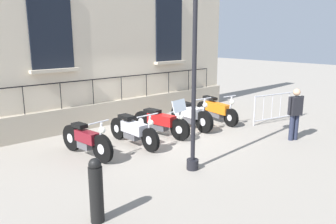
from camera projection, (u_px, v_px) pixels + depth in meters
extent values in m
plane|color=gray|center=(159.00, 134.00, 10.46)|extent=(60.00, 60.00, 0.00)
cube|color=beige|center=(112.00, 3.00, 11.33)|extent=(0.60, 10.69, 8.31)
cube|color=#B1A48F|center=(122.00, 111.00, 11.90)|extent=(0.20, 10.69, 0.81)
cube|color=black|center=(169.00, 30.00, 12.82)|extent=(0.06, 1.31, 2.36)
cube|color=#BCAE97|center=(170.00, 62.00, 13.04)|extent=(0.24, 1.51, 0.10)
cube|color=black|center=(51.00, 29.00, 9.78)|extent=(0.06, 1.31, 2.36)
cube|color=#BCAE97|center=(55.00, 70.00, 10.00)|extent=(0.24, 1.51, 0.10)
cube|color=black|center=(121.00, 77.00, 11.59)|extent=(0.03, 8.98, 0.03)
cylinder|color=black|center=(24.00, 101.00, 9.51)|extent=(0.02, 0.02, 0.83)
cylinder|color=black|center=(61.00, 96.00, 10.24)|extent=(0.02, 0.02, 0.83)
cylinder|color=black|center=(93.00, 92.00, 10.96)|extent=(0.02, 0.02, 0.83)
cylinder|color=black|center=(121.00, 88.00, 11.69)|extent=(0.02, 0.02, 0.83)
cylinder|color=black|center=(146.00, 85.00, 12.41)|extent=(0.02, 0.02, 0.83)
cylinder|color=black|center=(169.00, 83.00, 13.14)|extent=(0.02, 0.02, 0.83)
cylinder|color=black|center=(189.00, 80.00, 13.86)|extent=(0.02, 0.02, 0.83)
cylinder|color=black|center=(207.00, 78.00, 14.58)|extent=(0.02, 0.02, 0.83)
cylinder|color=black|center=(103.00, 149.00, 8.06)|extent=(0.72, 0.19, 0.72)
cylinder|color=silver|center=(103.00, 149.00, 8.06)|extent=(0.26, 0.15, 0.25)
cylinder|color=black|center=(72.00, 138.00, 8.92)|extent=(0.72, 0.19, 0.72)
cylinder|color=silver|center=(72.00, 138.00, 8.92)|extent=(0.26, 0.15, 0.25)
cube|color=maroon|center=(87.00, 137.00, 8.41)|extent=(0.77, 0.36, 0.28)
cube|color=#4C4C51|center=(85.00, 144.00, 8.53)|extent=(0.47, 0.27, 0.25)
cube|color=black|center=(79.00, 125.00, 8.56)|extent=(0.44, 0.29, 0.10)
cylinder|color=silver|center=(101.00, 136.00, 8.01)|extent=(0.17, 0.08, 0.66)
cylinder|color=silver|center=(99.00, 122.00, 7.97)|extent=(0.11, 0.59, 0.04)
sphere|color=white|center=(102.00, 130.00, 7.93)|extent=(0.16, 0.16, 0.16)
cylinder|color=silver|center=(87.00, 146.00, 8.75)|extent=(0.67, 0.16, 0.08)
cylinder|color=black|center=(150.00, 140.00, 8.83)|extent=(0.66, 0.11, 0.66)
cylinder|color=silver|center=(150.00, 140.00, 8.83)|extent=(0.23, 0.13, 0.23)
cylinder|color=black|center=(118.00, 128.00, 9.92)|extent=(0.66, 0.11, 0.66)
cylinder|color=silver|center=(118.00, 128.00, 9.92)|extent=(0.23, 0.13, 0.23)
cube|color=#B2B2BC|center=(134.00, 128.00, 9.29)|extent=(0.87, 0.34, 0.30)
cube|color=#4C4C51|center=(132.00, 135.00, 9.42)|extent=(0.53, 0.27, 0.23)
cube|color=black|center=(127.00, 117.00, 9.49)|extent=(0.49, 0.30, 0.10)
cylinder|color=silver|center=(149.00, 128.00, 8.79)|extent=(0.16, 0.06, 0.67)
cylinder|color=silver|center=(148.00, 115.00, 8.75)|extent=(0.05, 0.71, 0.04)
sphere|color=white|center=(151.00, 123.00, 8.70)|extent=(0.16, 0.16, 0.16)
cylinder|color=silver|center=(134.00, 136.00, 9.68)|extent=(0.78, 0.10, 0.08)
cylinder|color=black|center=(180.00, 129.00, 9.80)|extent=(0.68, 0.22, 0.67)
cylinder|color=silver|center=(180.00, 129.00, 9.80)|extent=(0.25, 0.17, 0.23)
cylinder|color=black|center=(142.00, 121.00, 10.74)|extent=(0.68, 0.22, 0.67)
cylinder|color=silver|center=(142.00, 121.00, 10.74)|extent=(0.25, 0.17, 0.23)
cube|color=red|center=(162.00, 119.00, 10.19)|extent=(0.97, 0.48, 0.31)
cube|color=#4C4C51|center=(159.00, 126.00, 10.30)|extent=(0.59, 0.35, 0.23)
cube|color=black|center=(152.00, 111.00, 10.37)|extent=(0.56, 0.38, 0.10)
cylinder|color=silver|center=(179.00, 120.00, 9.76)|extent=(0.17, 0.09, 0.57)
cylinder|color=silver|center=(178.00, 111.00, 9.73)|extent=(0.16, 0.72, 0.04)
sphere|color=white|center=(181.00, 117.00, 9.70)|extent=(0.16, 0.16, 0.16)
cylinder|color=silver|center=(159.00, 127.00, 10.58)|extent=(0.83, 0.22, 0.08)
cube|color=silver|center=(179.00, 106.00, 9.66)|extent=(0.22, 0.60, 0.36)
cylinder|color=black|center=(204.00, 122.00, 10.57)|extent=(0.72, 0.19, 0.71)
cylinder|color=silver|center=(204.00, 122.00, 10.57)|extent=(0.26, 0.17, 0.25)
cylinder|color=black|center=(179.00, 114.00, 11.57)|extent=(0.72, 0.19, 0.71)
cylinder|color=silver|center=(179.00, 114.00, 11.57)|extent=(0.26, 0.17, 0.25)
cube|color=silver|center=(192.00, 112.00, 10.99)|extent=(0.74, 0.39, 0.34)
cube|color=#4C4C51|center=(190.00, 119.00, 11.12)|extent=(0.45, 0.30, 0.25)
cube|color=black|center=(186.00, 104.00, 11.17)|extent=(0.42, 0.33, 0.10)
cylinder|color=silver|center=(203.00, 110.00, 10.53)|extent=(0.16, 0.07, 0.74)
cylinder|color=silver|center=(203.00, 99.00, 10.49)|extent=(0.09, 0.74, 0.04)
sphere|color=white|center=(205.00, 105.00, 10.43)|extent=(0.16, 0.16, 0.16)
cylinder|color=silver|center=(192.00, 121.00, 11.35)|extent=(0.65, 0.13, 0.08)
cylinder|color=black|center=(231.00, 118.00, 11.29)|extent=(0.63, 0.22, 0.62)
cylinder|color=silver|center=(231.00, 118.00, 11.29)|extent=(0.24, 0.18, 0.22)
cylinder|color=black|center=(203.00, 109.00, 12.56)|extent=(0.63, 0.22, 0.62)
cylinder|color=silver|center=(203.00, 109.00, 12.56)|extent=(0.24, 0.18, 0.22)
cube|color=orange|center=(217.00, 108.00, 11.83)|extent=(1.10, 0.41, 0.35)
cube|color=#4C4C51|center=(215.00, 114.00, 11.97)|extent=(0.67, 0.29, 0.22)
cube|color=black|center=(210.00, 98.00, 12.12)|extent=(0.63, 0.31, 0.10)
cylinder|color=silver|center=(230.00, 107.00, 11.25)|extent=(0.17, 0.08, 0.73)
cylinder|color=silver|center=(230.00, 96.00, 11.21)|extent=(0.12, 0.53, 0.04)
sphere|color=white|center=(232.00, 102.00, 11.15)|extent=(0.16, 0.16, 0.16)
cylinder|color=silver|center=(214.00, 115.00, 12.25)|extent=(0.97, 0.23, 0.08)
cylinder|color=black|center=(193.00, 164.00, 7.71)|extent=(0.28, 0.28, 0.24)
cylinder|color=black|center=(194.00, 65.00, 7.18)|extent=(0.10, 0.10, 4.87)
cylinder|color=#B7B7BF|center=(254.00, 111.00, 11.33)|extent=(0.05, 0.05, 1.05)
cylinder|color=#B7B7BF|center=(296.00, 105.00, 12.34)|extent=(0.05, 0.05, 1.05)
cylinder|color=#B7B7BF|center=(277.00, 94.00, 11.72)|extent=(0.48, 2.06, 0.04)
cylinder|color=#B7B7BF|center=(275.00, 118.00, 11.92)|extent=(0.48, 2.06, 0.04)
cylinder|color=#B7B7BF|center=(263.00, 108.00, 11.52)|extent=(0.02, 0.02, 0.87)
cylinder|color=#B7B7BF|center=(272.00, 106.00, 11.72)|extent=(0.02, 0.02, 0.87)
cylinder|color=#B7B7BF|center=(280.00, 105.00, 11.92)|extent=(0.02, 0.02, 0.87)
cylinder|color=#B7B7BF|center=(288.00, 104.00, 12.12)|extent=(0.02, 0.02, 0.87)
cylinder|color=black|center=(96.00, 195.00, 5.46)|extent=(0.23, 0.23, 0.98)
sphere|color=black|center=(95.00, 164.00, 5.34)|extent=(0.21, 0.21, 0.21)
cylinder|color=#23283D|center=(296.00, 127.00, 9.85)|extent=(0.14, 0.14, 0.77)
cylinder|color=#23283D|center=(292.00, 128.00, 9.79)|extent=(0.14, 0.14, 0.77)
cube|color=black|center=(296.00, 106.00, 9.67)|extent=(0.34, 0.42, 0.54)
sphere|color=tan|center=(297.00, 92.00, 9.58)|extent=(0.21, 0.21, 0.21)
cylinder|color=black|center=(302.00, 104.00, 9.74)|extent=(0.09, 0.09, 0.52)
cylinder|color=black|center=(290.00, 106.00, 9.59)|extent=(0.09, 0.09, 0.52)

